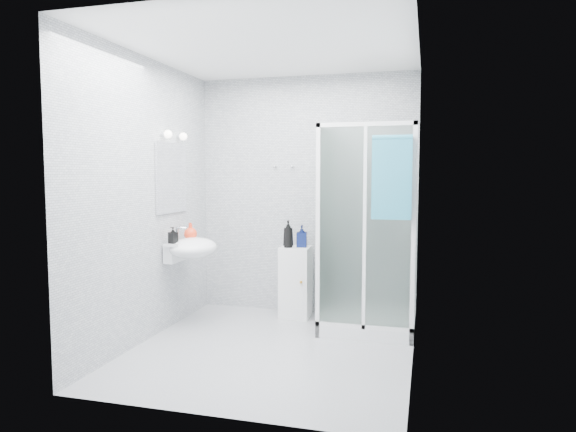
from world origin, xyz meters
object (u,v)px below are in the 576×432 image
(wall_basin, at_px, (191,248))
(shampoo_bottle_b, at_px, (302,236))
(shower_enclosure, at_px, (360,285))
(storage_cabinet, at_px, (295,282))
(soap_dispenser_orange, at_px, (190,231))
(soap_dispenser_black, at_px, (173,235))
(hand_towel, at_px, (392,176))
(shampoo_bottle_a, at_px, (288,234))

(wall_basin, distance_m, shampoo_bottle_b, 1.17)
(shower_enclosure, height_order, storage_cabinet, shower_enclosure)
(soap_dispenser_orange, relative_size, soap_dispenser_black, 1.07)
(soap_dispenser_black, bearing_deg, wall_basin, 55.87)
(hand_towel, relative_size, shampoo_bottle_a, 2.55)
(hand_towel, distance_m, soap_dispenser_orange, 2.14)
(hand_towel, bearing_deg, wall_basin, 177.53)
(shower_enclosure, height_order, hand_towel, shower_enclosure)
(wall_basin, distance_m, soap_dispenser_orange, 0.23)
(shampoo_bottle_a, bearing_deg, soap_dispenser_orange, -156.97)
(hand_towel, distance_m, soap_dispenser_black, 2.16)
(storage_cabinet, distance_m, hand_towel, 1.70)
(soap_dispenser_black, bearing_deg, hand_towel, 2.11)
(shower_enclosure, distance_m, shampoo_bottle_b, 0.84)
(soap_dispenser_orange, bearing_deg, shower_enclosure, 5.42)
(shower_enclosure, bearing_deg, hand_towel, -51.63)
(soap_dispenser_black, bearing_deg, shampoo_bottle_a, 36.25)
(hand_towel, distance_m, shampoo_bottle_a, 1.42)
(wall_basin, height_order, storage_cabinet, wall_basin)
(shower_enclosure, distance_m, shampoo_bottle_a, 0.94)
(hand_towel, xyz_separation_m, shampoo_bottle_a, (-1.11, 0.64, -0.62))
(hand_towel, relative_size, shampoo_bottle_b, 3.14)
(shampoo_bottle_b, bearing_deg, shower_enclosure, -24.50)
(hand_towel, bearing_deg, soap_dispenser_black, -177.89)
(shampoo_bottle_a, bearing_deg, storage_cabinet, 39.82)
(shower_enclosure, relative_size, shampoo_bottle_b, 8.50)
(wall_basin, height_order, soap_dispenser_orange, soap_dispenser_orange)
(shower_enclosure, distance_m, soap_dispenser_black, 1.89)
(hand_towel, bearing_deg, soap_dispenser_orange, 173.41)
(shampoo_bottle_b, distance_m, soap_dispenser_orange, 1.17)
(storage_cabinet, xyz_separation_m, soap_dispenser_orange, (-1.00, -0.45, 0.57))
(wall_basin, xyz_separation_m, shampoo_bottle_b, (0.99, 0.62, 0.08))
(shower_enclosure, distance_m, storage_cabinet, 0.79)
(shower_enclosure, height_order, soap_dispenser_orange, shower_enclosure)
(wall_basin, xyz_separation_m, storage_cabinet, (0.93, 0.61, -0.42))
(soap_dispenser_black, bearing_deg, soap_dispenser_orange, 83.85)
(shower_enclosure, height_order, soap_dispenser_black, shower_enclosure)
(storage_cabinet, bearing_deg, wall_basin, -148.40)
(shower_enclosure, relative_size, hand_towel, 2.71)
(storage_cabinet, distance_m, soap_dispenser_black, 1.41)
(wall_basin, distance_m, storage_cabinet, 1.18)
(wall_basin, bearing_deg, hand_towel, -2.47)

